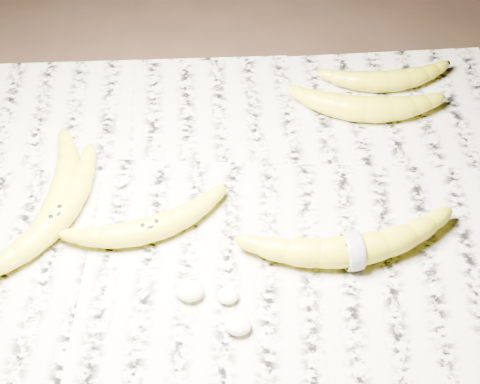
{
  "coord_description": "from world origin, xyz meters",
  "views": [
    {
      "loc": [
        0.01,
        -0.52,
        0.7
      ],
      "look_at": [
        0.03,
        -0.01,
        0.05
      ],
      "focal_mm": 50.0,
      "sensor_mm": 36.0,
      "label": 1
    }
  ],
  "objects_px": {
    "banana_center": "(150,228)",
    "banana_taped": "(353,249)",
    "banana_left_a": "(56,217)",
    "banana_upper_b": "(366,107)",
    "banana_left_b": "(60,196)",
    "banana_upper_a": "(388,79)"
  },
  "relations": [
    {
      "from": "banana_taped",
      "to": "banana_upper_b",
      "type": "bearing_deg",
      "value": 70.39
    },
    {
      "from": "banana_left_b",
      "to": "banana_center",
      "type": "relative_size",
      "value": 1.04
    },
    {
      "from": "banana_left_a",
      "to": "banana_left_b",
      "type": "distance_m",
      "value": 0.03
    },
    {
      "from": "banana_center",
      "to": "banana_upper_b",
      "type": "relative_size",
      "value": 0.98
    },
    {
      "from": "banana_left_a",
      "to": "banana_upper_a",
      "type": "xyz_separation_m",
      "value": [
        0.46,
        0.24,
        -0.0
      ]
    },
    {
      "from": "banana_center",
      "to": "banana_taped",
      "type": "relative_size",
      "value": 0.77
    },
    {
      "from": "banana_taped",
      "to": "banana_center",
      "type": "bearing_deg",
      "value": 163.07
    },
    {
      "from": "banana_taped",
      "to": "banana_upper_b",
      "type": "height_order",
      "value": "banana_taped"
    },
    {
      "from": "banana_center",
      "to": "banana_taped",
      "type": "xyz_separation_m",
      "value": [
        0.25,
        -0.04,
        0.0
      ]
    },
    {
      "from": "banana_left_b",
      "to": "banana_upper_a",
      "type": "relative_size",
      "value": 1.13
    },
    {
      "from": "banana_center",
      "to": "banana_upper_a",
      "type": "height_order",
      "value": "banana_center"
    },
    {
      "from": "banana_center",
      "to": "banana_upper_a",
      "type": "xyz_separation_m",
      "value": [
        0.34,
        0.26,
        -0.0
      ]
    },
    {
      "from": "banana_left_a",
      "to": "banana_upper_b",
      "type": "bearing_deg",
      "value": -36.58
    },
    {
      "from": "banana_center",
      "to": "banana_taped",
      "type": "height_order",
      "value": "banana_taped"
    },
    {
      "from": "banana_left_b",
      "to": "banana_center",
      "type": "height_order",
      "value": "banana_left_b"
    },
    {
      "from": "banana_left_a",
      "to": "banana_upper_b",
      "type": "relative_size",
      "value": 1.09
    },
    {
      "from": "banana_upper_a",
      "to": "banana_center",
      "type": "bearing_deg",
      "value": -146.52
    },
    {
      "from": "banana_center",
      "to": "banana_taped",
      "type": "distance_m",
      "value": 0.25
    },
    {
      "from": "banana_taped",
      "to": "banana_upper_a",
      "type": "bearing_deg",
      "value": 65.29
    },
    {
      "from": "banana_left_a",
      "to": "banana_center",
      "type": "height_order",
      "value": "banana_left_a"
    },
    {
      "from": "banana_upper_a",
      "to": "banana_left_a",
      "type": "bearing_deg",
      "value": -156.16
    },
    {
      "from": "banana_upper_b",
      "to": "banana_left_b",
      "type": "bearing_deg",
      "value": -154.12
    }
  ]
}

